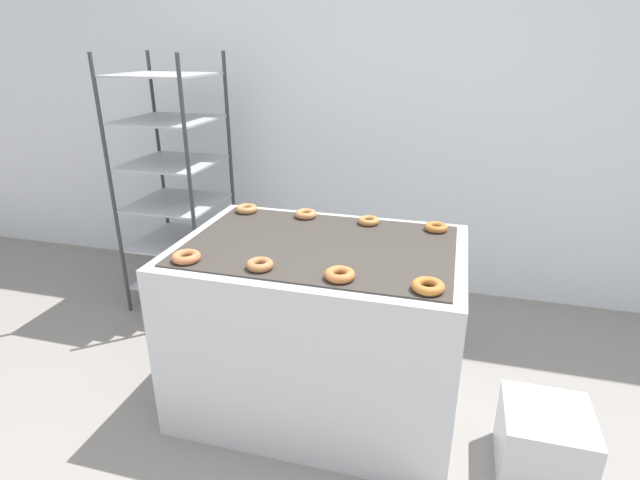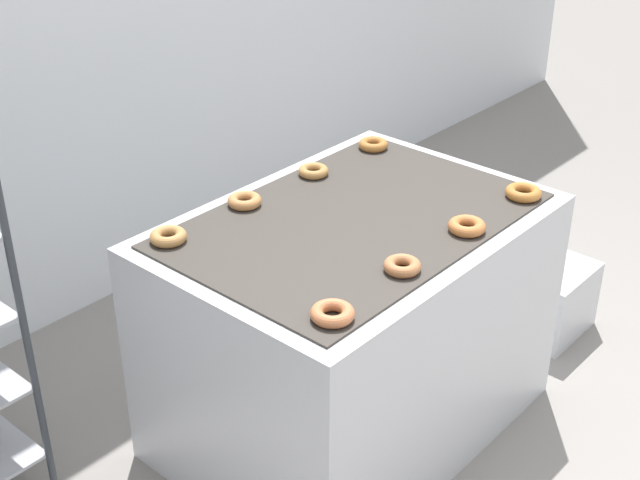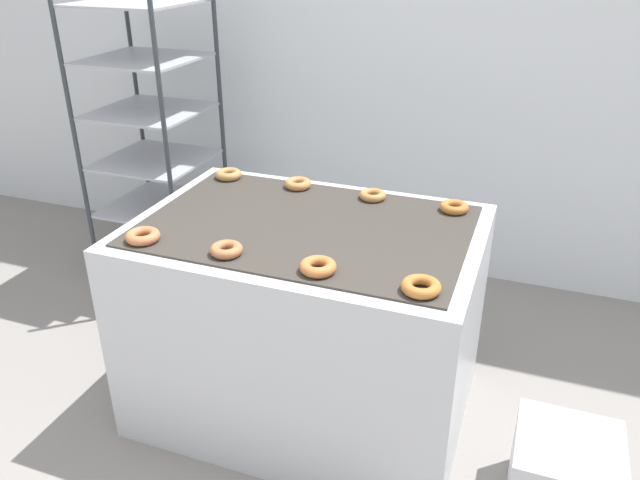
{
  "view_description": "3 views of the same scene",
  "coord_description": "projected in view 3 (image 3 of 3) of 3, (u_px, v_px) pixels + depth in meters",
  "views": [
    {
      "loc": [
        0.56,
        -1.32,
        1.71
      ],
      "look_at": [
        0.0,
        0.71,
        0.87
      ],
      "focal_mm": 28.0,
      "sensor_mm": 36.0,
      "label": 1
    },
    {
      "loc": [
        -2.01,
        -0.92,
        2.2
      ],
      "look_at": [
        0.0,
        0.86,
        0.72
      ],
      "focal_mm": 50.0,
      "sensor_mm": 36.0,
      "label": 2
    },
    {
      "loc": [
        0.78,
        -1.26,
        1.84
      ],
      "look_at": [
        0.0,
        0.86,
        0.72
      ],
      "focal_mm": 35.0,
      "sensor_mm": 36.0,
      "label": 3
    }
  ],
  "objects": [
    {
      "name": "wall_back",
      "position": [
        403.0,
        24.0,
        3.28
      ],
      "size": [
        8.0,
        0.05,
        2.8
      ],
      "color": "silver",
      "rests_on": "ground_plane"
    },
    {
      "name": "donut_far_midright",
      "position": [
        373.0,
        195.0,
        2.55
      ],
      "size": [
        0.11,
        0.11,
        0.03
      ],
      "primitive_type": "torus",
      "color": "#AC783F",
      "rests_on": "fryer_machine"
    },
    {
      "name": "baking_rack_cart",
      "position": [
        153.0,
        136.0,
        3.38
      ],
      "size": [
        0.57,
        0.59,
        1.66
      ],
      "color": "#33383D",
      "rests_on": "ground_plane"
    },
    {
      "name": "donut_far_right",
      "position": [
        454.0,
        207.0,
        2.44
      ],
      "size": [
        0.11,
        0.11,
        0.03
      ],
      "primitive_type": "torus",
      "color": "#AB6A2E",
      "rests_on": "fryer_machine"
    },
    {
      "name": "fryer_machine",
      "position": [
        307.0,
        320.0,
        2.52
      ],
      "size": [
        1.3,
        0.91,
        0.85
      ],
      "color": "silver",
      "rests_on": "ground_plane"
    },
    {
      "name": "glaze_bin",
      "position": [
        563.0,
        477.0,
        2.15
      ],
      "size": [
        0.35,
        0.35,
        0.3
      ],
      "color": "silver",
      "rests_on": "ground_plane"
    },
    {
      "name": "donut_near_left",
      "position": [
        143.0,
        236.0,
        2.2
      ],
      "size": [
        0.12,
        0.12,
        0.04
      ],
      "primitive_type": "torus",
      "color": "#BE6E43",
      "rests_on": "fryer_machine"
    },
    {
      "name": "donut_far_midleft",
      "position": [
        298.0,
        184.0,
        2.66
      ],
      "size": [
        0.12,
        0.12,
        0.04
      ],
      "primitive_type": "torus",
      "color": "#B87A44",
      "rests_on": "fryer_machine"
    },
    {
      "name": "donut_near_right",
      "position": [
        421.0,
        287.0,
        1.89
      ],
      "size": [
        0.12,
        0.12,
        0.04
      ],
      "primitive_type": "torus",
      "color": "#B16D2E",
      "rests_on": "fryer_machine"
    },
    {
      "name": "donut_near_midleft",
      "position": [
        226.0,
        250.0,
        2.11
      ],
      "size": [
        0.11,
        0.11,
        0.04
      ],
      "primitive_type": "torus",
      "color": "#AB6B40",
      "rests_on": "fryer_machine"
    },
    {
      "name": "donut_near_midright",
      "position": [
        318.0,
        267.0,
        2.0
      ],
      "size": [
        0.12,
        0.12,
        0.04
      ],
      "primitive_type": "torus",
      "color": "#BE6E37",
      "rests_on": "fryer_machine"
    },
    {
      "name": "donut_far_left",
      "position": [
        228.0,
        174.0,
        2.77
      ],
      "size": [
        0.12,
        0.12,
        0.04
      ],
      "primitive_type": "torus",
      "color": "#B17D44",
      "rests_on": "fryer_machine"
    }
  ]
}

